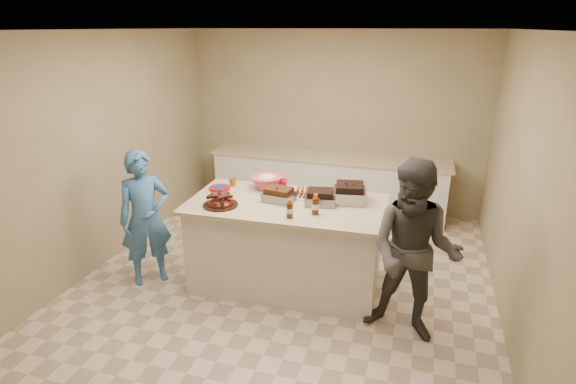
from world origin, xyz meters
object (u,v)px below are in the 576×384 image
(rib_platter, at_px, (221,206))
(plastic_cup, at_px, (233,186))
(island, at_px, (287,283))
(roasting_pan, at_px, (349,201))
(bbq_bottle_b, at_px, (315,214))
(bbq_bottle_a, at_px, (290,218))
(coleslaw_bowl, at_px, (267,188))
(guest_gray, at_px, (405,332))
(mustard_bottle, at_px, (267,198))
(guest_blue, at_px, (153,279))

(rib_platter, relative_size, plastic_cup, 3.98)
(island, bearing_deg, plastic_cup, 155.11)
(roasting_pan, height_order, bbq_bottle_b, bbq_bottle_b)
(bbq_bottle_a, height_order, plastic_cup, bbq_bottle_a)
(rib_platter, height_order, bbq_bottle_a, bbq_bottle_a)
(rib_platter, height_order, coleslaw_bowl, coleslaw_bowl)
(roasting_pan, xyz_separation_m, guest_gray, (0.71, -0.73, -0.98))
(island, relative_size, guest_gray, 1.22)
(mustard_bottle, xyz_separation_m, guest_blue, (-1.26, -0.44, -0.98))
(island, relative_size, guest_blue, 1.36)
(roasting_pan, distance_m, coleslaw_bowl, 0.98)
(plastic_cup, bearing_deg, island, -22.79)
(mustard_bottle, distance_m, guest_gray, 1.95)
(roasting_pan, bearing_deg, guest_blue, -174.18)
(rib_platter, relative_size, guest_gray, 0.21)
(mustard_bottle, bearing_deg, coleslaw_bowl, 110.16)
(bbq_bottle_b, bearing_deg, island, 149.42)
(guest_blue, bearing_deg, bbq_bottle_a, -42.33)
(island, distance_m, rib_platter, 1.20)
(coleslaw_bowl, height_order, guest_gray, coleslaw_bowl)
(plastic_cup, bearing_deg, mustard_bottle, -25.31)
(bbq_bottle_a, xyz_separation_m, bbq_bottle_b, (0.22, 0.16, -0.00))
(guest_blue, bearing_deg, plastic_cup, 0.15)
(rib_platter, bearing_deg, island, 24.58)
(rib_platter, relative_size, mustard_bottle, 3.08)
(coleslaw_bowl, xyz_separation_m, bbq_bottle_b, (0.71, -0.57, -0.00))
(mustard_bottle, bearing_deg, bbq_bottle_a, -48.95)
(coleslaw_bowl, xyz_separation_m, mustard_bottle, (0.10, -0.27, 0.00))
(mustard_bottle, height_order, guest_blue, mustard_bottle)
(guest_gray, bearing_deg, roasting_pan, 144.11)
(bbq_bottle_a, bearing_deg, coleslaw_bowl, 124.21)
(roasting_pan, distance_m, bbq_bottle_b, 0.51)
(rib_platter, height_order, plastic_cup, rib_platter)
(coleslaw_bowl, height_order, plastic_cup, coleslaw_bowl)
(guest_gray, bearing_deg, guest_blue, -172.90)
(bbq_bottle_b, relative_size, guest_gray, 0.12)
(bbq_bottle_a, bearing_deg, guest_gray, -6.09)
(coleslaw_bowl, xyz_separation_m, guest_gray, (1.68, -0.85, -0.98))
(mustard_bottle, bearing_deg, bbq_bottle_b, -25.55)
(island, height_order, roasting_pan, roasting_pan)
(bbq_bottle_a, distance_m, guest_blue, 1.92)
(island, bearing_deg, guest_gray, -22.66)
(island, distance_m, coleslaw_bowl, 1.10)
(bbq_bottle_b, height_order, guest_gray, bbq_bottle_b)
(guest_gray, bearing_deg, bbq_bottle_b, 173.47)
(roasting_pan, relative_size, mustard_bottle, 2.85)
(mustard_bottle, distance_m, guest_blue, 1.66)
(bbq_bottle_a, bearing_deg, guest_blue, 179.65)
(bbq_bottle_b, bearing_deg, bbq_bottle_a, -143.76)
(bbq_bottle_b, distance_m, guest_blue, 2.12)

